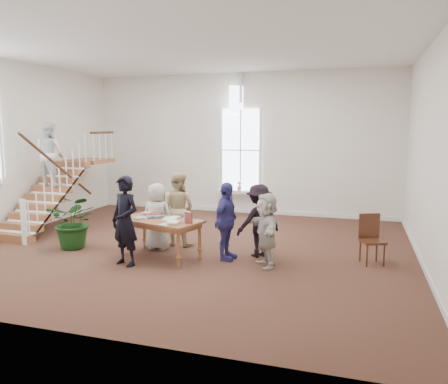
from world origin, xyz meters
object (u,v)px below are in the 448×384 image
(woman_cluster_c, at_px, (266,230))
(side_chair, at_px, (371,236))
(woman_cluster_b, at_px, (259,221))
(woman_cluster_a, at_px, (226,221))
(library_table, at_px, (160,223))
(person_yellow, at_px, (178,209))
(police_officer, at_px, (125,221))
(floor_plant, at_px, (74,222))
(elderly_woman, at_px, (157,216))

(woman_cluster_c, height_order, side_chair, woman_cluster_c)
(woman_cluster_b, bearing_deg, woman_cluster_a, -6.49)
(library_table, xyz_separation_m, person_yellow, (-0.05, 1.10, 0.11))
(police_officer, relative_size, woman_cluster_a, 1.10)
(person_yellow, bearing_deg, woman_cluster_c, 164.47)
(woman_cluster_b, height_order, woman_cluster_c, woman_cluster_b)
(side_chair, bearing_deg, woman_cluster_b, 163.61)
(floor_plant, bearing_deg, woman_cluster_c, -0.22)
(woman_cluster_c, bearing_deg, woman_cluster_b, 177.10)
(woman_cluster_a, relative_size, woman_cluster_b, 1.05)
(person_yellow, xyz_separation_m, woman_cluster_a, (1.44, -0.81, -0.05))
(police_officer, relative_size, person_yellow, 1.05)
(woman_cluster_a, relative_size, woman_cluster_c, 1.10)
(woman_cluster_a, bearing_deg, person_yellow, 67.37)
(side_chair, bearing_deg, library_table, 170.73)
(elderly_woman, bearing_deg, side_chair, -173.23)
(police_officer, bearing_deg, woman_cluster_b, 48.16)
(library_table, relative_size, elderly_woman, 1.29)
(woman_cluster_a, bearing_deg, side_chair, -70.21)
(woman_cluster_a, relative_size, floor_plant, 1.31)
(library_table, distance_m, woman_cluster_c, 2.29)
(elderly_woman, distance_m, woman_cluster_c, 2.68)
(library_table, bearing_deg, person_yellow, 109.07)
(library_table, xyz_separation_m, elderly_woman, (-0.35, 0.60, 0.01))
(library_table, bearing_deg, police_officer, -108.25)
(person_yellow, bearing_deg, library_table, 100.39)
(side_chair, bearing_deg, police_officer, 176.86)
(woman_cluster_b, xyz_separation_m, floor_plant, (-4.20, -0.63, -0.16))
(elderly_woman, xyz_separation_m, floor_plant, (-1.86, -0.49, -0.14))
(police_officer, relative_size, woman_cluster_c, 1.21)
(floor_plant, bearing_deg, police_officer, -23.38)
(floor_plant, relative_size, side_chair, 1.24)
(woman_cluster_a, height_order, floor_plant, woman_cluster_a)
(side_chair, bearing_deg, woman_cluster_c, -178.39)
(side_chair, bearing_deg, woman_cluster_a, 171.11)
(library_table, distance_m, police_officer, 0.81)
(person_yellow, bearing_deg, floor_plant, 32.35)
(elderly_woman, relative_size, woman_cluster_b, 0.97)
(woman_cluster_b, bearing_deg, person_yellow, -53.28)
(person_yellow, xyz_separation_m, side_chair, (4.34, -0.13, -0.30))
(floor_plant, bearing_deg, library_table, -2.87)
(elderly_woman, height_order, woman_cluster_c, elderly_woman)
(police_officer, xyz_separation_m, floor_plant, (-1.76, 0.76, -0.28))
(police_officer, xyz_separation_m, side_chair, (4.74, 1.62, -0.34))
(elderly_woman, bearing_deg, library_table, 122.52)
(police_officer, xyz_separation_m, woman_cluster_a, (1.84, 0.94, -0.09))
(woman_cluster_b, bearing_deg, police_officer, -13.58)
(library_table, bearing_deg, side_chair, 29.18)
(library_table, height_order, elderly_woman, elderly_woman)
(woman_cluster_c, xyz_separation_m, floor_plant, (-4.50, 0.02, -0.12))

